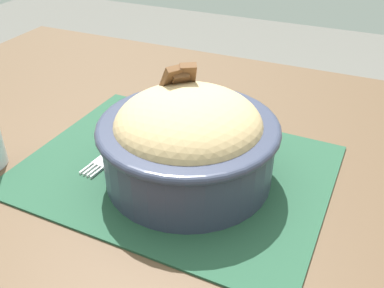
{
  "coord_description": "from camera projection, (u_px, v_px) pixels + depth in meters",
  "views": [
    {
      "loc": [
        -0.18,
        0.42,
        1.05
      ],
      "look_at": [
        -0.0,
        0.02,
        0.77
      ],
      "focal_mm": 40.22,
      "sensor_mm": 36.0,
      "label": 1
    }
  ],
  "objects": [
    {
      "name": "table",
      "position": [
        196.0,
        206.0,
        0.6
      ],
      "size": [
        1.18,
        0.79,
        0.72
      ],
      "color": "#4C3826",
      "rests_on": "ground_plane"
    },
    {
      "name": "placemat",
      "position": [
        176.0,
        169.0,
        0.56
      ],
      "size": [
        0.39,
        0.31,
        0.0
      ],
      "primitive_type": "cube",
      "rotation": [
        0.0,
        0.0,
        -0.03
      ],
      "color": "#1E422D",
      "rests_on": "table"
    },
    {
      "name": "bowl",
      "position": [
        192.0,
        139.0,
        0.51
      ],
      "size": [
        0.25,
        0.25,
        0.14
      ],
      "color": "#2D3347",
      "rests_on": "placemat"
    },
    {
      "name": "fork",
      "position": [
        113.0,
        154.0,
        0.58
      ],
      "size": [
        0.03,
        0.12,
        0.0
      ],
      "color": "silver",
      "rests_on": "placemat"
    }
  ]
}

